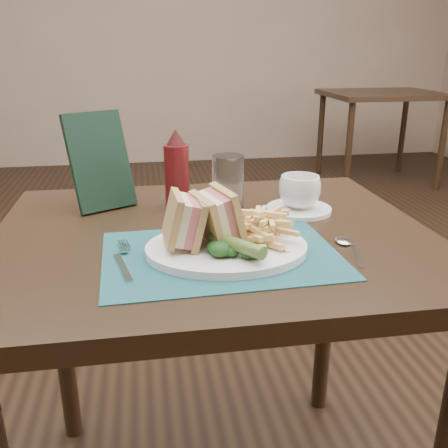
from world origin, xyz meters
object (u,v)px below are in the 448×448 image
check_presenter (100,161)px  coffee_cup (300,192)px  drinking_glass (228,183)px  saucer (299,209)px  sandwich_half_a (173,221)px  table_bg_right (378,138)px  placemat (221,255)px  sandwich_half_b (207,217)px  table_main (215,381)px  plate (227,248)px  ketchup_bottle (177,169)px

check_presenter → coffee_cup: bearing=-42.2°
drinking_glass → check_presenter: check_presenter is taller
coffee_cup → check_presenter: size_ratio=0.42×
saucer → sandwich_half_a: bearing=-145.7°
table_bg_right → sandwich_half_a: 3.63m
placemat → drinking_glass: size_ratio=3.30×
sandwich_half_b → saucer: size_ratio=0.68×
table_main → saucer: (0.21, 0.09, 0.38)m
saucer → coffee_cup: 0.04m
sandwich_half_a → check_presenter: bearing=111.6°
coffee_cup → drinking_glass: bearing=167.8°
table_main → sandwich_half_a: 0.46m
coffee_cup → check_presenter: 0.47m
table_main → table_bg_right: size_ratio=1.00×
sandwich_half_b → plate: bearing=-33.1°
ketchup_bottle → check_presenter: check_presenter is taller
placemat → saucer: (0.22, 0.22, 0.00)m
plate → coffee_cup: bearing=48.2°
saucer → table_bg_right: bearing=60.6°
table_main → sandwich_half_a: size_ratio=9.13×
table_main → coffee_cup: coffee_cup is taller
drinking_glass → check_presenter: size_ratio=0.57×
table_bg_right → sandwich_half_b: size_ratio=8.82×
coffee_cup → ketchup_bottle: (-0.27, 0.07, 0.05)m
sandwich_half_a → check_presenter: size_ratio=0.43×
sandwich_half_b → coffee_cup: 0.32m
plate → coffee_cup: (0.21, 0.21, 0.04)m
table_bg_right → drinking_glass: 3.35m
sandwich_half_b → coffee_cup: sandwich_half_b is taller
placemat → sandwich_half_b: sandwich_half_b is taller
sandwich_half_a → coffee_cup: 0.37m
sandwich_half_b → check_presenter: 0.38m
sandwich_half_a → saucer: sandwich_half_a is taller
drinking_glass → table_bg_right: bearing=57.9°
ketchup_bottle → placemat: bearing=-79.2°
placemat → sandwich_half_a: bearing=169.9°
sandwich_half_a → sandwich_half_b: sandwich_half_b is taller
saucer → check_presenter: (-0.45, 0.11, 0.11)m
drinking_glass → saucer: bearing=-12.2°
check_presenter → ketchup_bottle: bearing=-40.3°
check_presenter → table_bg_right: bearing=24.8°
sandwich_half_b → ketchup_bottle: 0.28m
plate → coffee_cup: size_ratio=3.14×
table_main → drinking_glass: bearing=67.8°
drinking_glass → check_presenter: (-0.29, 0.08, 0.05)m
coffee_cup → check_presenter: check_presenter is taller
coffee_cup → check_presenter: (-0.45, 0.11, 0.06)m
plate → sandwich_half_a: bearing=177.5°
placemat → saucer: bearing=45.6°
sandwich_half_a → table_main: bearing=48.3°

